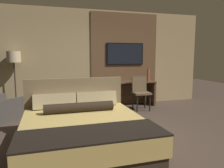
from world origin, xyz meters
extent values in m
plane|color=#4C3D33|center=(0.00, 0.00, 0.00)|extent=(16.00, 16.00, 0.00)
cube|color=tan|center=(0.00, 2.60, 1.40)|extent=(7.20, 0.06, 2.80)
cube|color=brown|center=(1.10, 2.56, 1.40)|extent=(2.08, 0.03, 2.70)
cube|color=#33281E|center=(-0.66, -0.46, 0.11)|extent=(1.82, 1.96, 0.22)
cube|color=tan|center=(-0.66, -0.46, 0.36)|extent=(1.87, 2.03, 0.28)
cube|color=black|center=(-0.66, -1.12, 0.51)|extent=(1.89, 0.71, 0.02)
cube|color=#7F6B4C|center=(-0.66, 0.59, 0.52)|extent=(1.91, 0.08, 1.05)
cube|color=#C6B284|center=(-1.06, 0.45, 0.64)|extent=(0.79, 0.23, 0.31)
cube|color=#C6B284|center=(-0.26, 0.45, 0.64)|extent=(0.79, 0.23, 0.31)
cylinder|color=#2D2319|center=(-0.66, 0.04, 0.59)|extent=(1.22, 0.17, 0.17)
cube|color=brown|center=(1.10, 2.24, 0.72)|extent=(1.58, 0.58, 0.03)
cube|color=brown|center=(0.34, 2.24, 0.35)|extent=(0.06, 0.52, 0.70)
cube|color=brown|center=(1.86, 2.24, 0.35)|extent=(0.06, 0.52, 0.70)
cube|color=brown|center=(1.10, 2.51, 0.42)|extent=(1.46, 0.02, 0.35)
cube|color=black|center=(1.10, 2.52, 1.54)|extent=(1.16, 0.04, 0.65)
cube|color=black|center=(1.10, 2.50, 1.54)|extent=(1.09, 0.01, 0.60)
cube|color=brown|center=(1.27, 1.66, 0.47)|extent=(0.47, 0.45, 0.05)
cube|color=brown|center=(1.28, 1.84, 0.71)|extent=(0.42, 0.12, 0.42)
cylinder|color=black|center=(1.08, 1.50, 0.22)|extent=(0.04, 0.04, 0.45)
cylinder|color=black|center=(1.44, 1.48, 0.22)|extent=(0.04, 0.04, 0.45)
cylinder|color=black|center=(1.10, 1.84, 0.22)|extent=(0.04, 0.04, 0.45)
cylinder|color=black|center=(1.46, 1.82, 0.22)|extent=(0.04, 0.04, 0.45)
cube|color=#47423D|center=(-2.04, 1.49, 0.26)|extent=(0.71, 0.63, 0.53)
cylinder|color=#282623|center=(-1.98, 2.34, 0.01)|extent=(0.28, 0.28, 0.03)
cylinder|color=#332D28|center=(-1.98, 2.34, 0.68)|extent=(0.03, 0.03, 1.36)
cylinder|color=beige|center=(-1.98, 2.34, 1.46)|extent=(0.34, 0.34, 0.28)
cylinder|color=#B2563D|center=(1.73, 2.19, 0.92)|extent=(0.08, 0.08, 0.37)
cube|color=navy|center=(0.51, 2.27, 0.75)|extent=(0.23, 0.17, 0.03)
camera|label=1|loc=(-1.20, -3.73, 1.49)|focal=35.00mm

